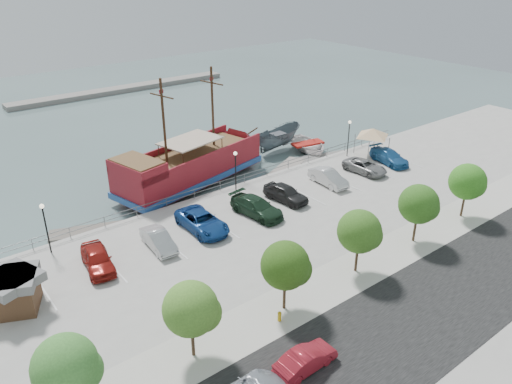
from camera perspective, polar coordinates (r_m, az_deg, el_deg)
ground at (r=45.29m, az=2.56°, el=-3.95°), size 160.00×160.00×0.00m
land_slab at (r=34.96m, az=26.45°, el=-16.43°), size 100.00×58.00×1.20m
street at (r=36.18m, az=19.59°, el=-12.19°), size 100.00×8.00×0.04m
sidewalk at (r=38.87m, az=12.26°, el=-8.28°), size 100.00×4.00×0.05m
seawall_railing at (r=50.12m, az=-3.18°, el=1.03°), size 50.00×0.06×1.00m
far_shore at (r=94.64m, az=-14.94°, el=11.31°), size 40.00×3.00×0.80m
pirate_ship at (r=53.89m, az=-6.40°, el=3.36°), size 20.14×9.61×12.48m
patrol_boat at (r=62.50m, az=2.52°, el=5.96°), size 7.33×3.33×2.75m
speedboat at (r=62.57m, az=5.91°, el=5.20°), size 5.92×7.42×1.38m
dock_west at (r=46.39m, az=-18.37°, el=-4.32°), size 7.22×4.36×0.40m
dock_mid at (r=56.63m, az=3.34°, el=2.54°), size 7.33×4.79×0.41m
dock_east at (r=60.53m, az=7.68°, el=3.89°), size 7.05×3.57×0.39m
shed at (r=36.79m, az=-25.97°, el=-10.14°), size 4.19×4.19×2.60m
canopy_tent at (r=59.05m, az=13.25°, el=7.08°), size 5.50×5.50×3.76m
street_sedan at (r=29.72m, az=5.69°, el=-18.53°), size 3.99×1.47×1.30m
fire_hydrant at (r=32.81m, az=2.70°, el=-13.97°), size 0.26×0.26×0.75m
lamp_post_left at (r=41.42m, az=-23.01°, el=-2.94°), size 0.36×0.36×4.28m
lamp_post_mid at (r=48.18m, az=-2.36°, el=3.14°), size 0.36×0.36×4.28m
lamp_post_right at (r=58.34m, az=10.58°, el=6.77°), size 0.36×0.36×4.28m
tree_a at (r=26.98m, az=-20.60°, el=-18.24°), size 3.30×3.20×5.00m
tree_b at (r=28.86m, az=-7.15°, el=-13.21°), size 3.30×3.20×5.00m
tree_c at (r=32.18m, az=3.64°, el=-8.47°), size 3.30×3.20×5.00m
tree_d at (r=36.55m, az=11.95°, el=-4.53°), size 3.30×3.20×5.00m
tree_e at (r=41.65m, az=18.28°, el=-1.42°), size 3.30×3.20×5.00m
tree_f at (r=47.24m, az=23.17°, el=0.99°), size 3.30×3.20×5.00m
parked_car_a at (r=39.20m, az=-17.68°, el=-7.29°), size 2.67×5.01×1.62m
parked_car_b at (r=40.60m, az=-11.07°, el=-5.41°), size 1.83×4.48×1.44m
parked_car_c at (r=42.57m, az=-6.18°, el=-3.38°), size 2.67×5.74×1.59m
parked_car_d at (r=44.72m, az=0.07°, el=-1.72°), size 2.93×5.75×1.60m
parked_car_e at (r=47.36m, az=3.41°, el=-0.12°), size 2.46×4.93×1.61m
parked_car_f at (r=51.22m, az=8.27°, el=1.65°), size 1.93×4.79×1.55m
parked_car_g at (r=54.83m, az=12.34°, el=2.85°), size 2.69×5.11×1.37m
parked_car_h at (r=58.02m, az=14.98°, el=3.92°), size 3.05×5.51×1.51m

